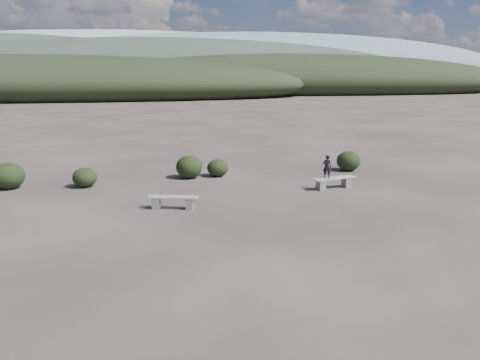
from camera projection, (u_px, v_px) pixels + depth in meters
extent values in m
plane|color=#2E2824|center=(252.00, 247.00, 12.90)|extent=(1200.00, 1200.00, 0.00)
cube|color=slate|center=(156.00, 203.00, 16.56)|extent=(0.33, 0.40, 0.40)
cube|color=slate|center=(190.00, 204.00, 16.47)|extent=(0.33, 0.40, 0.40)
cube|color=gray|center=(173.00, 197.00, 16.46)|extent=(1.84, 0.81, 0.05)
cube|color=slate|center=(321.00, 185.00, 19.22)|extent=(0.34, 0.42, 0.42)
cube|color=slate|center=(346.00, 182.00, 19.71)|extent=(0.34, 0.42, 0.42)
cube|color=gray|center=(334.00, 178.00, 19.41)|extent=(1.95, 0.82, 0.05)
imported|color=black|center=(327.00, 167.00, 19.16)|extent=(0.40, 0.32, 0.96)
ellipsoid|color=black|center=(85.00, 177.00, 19.69)|extent=(1.02, 1.02, 0.83)
ellipsoid|color=black|center=(189.00, 167.00, 21.40)|extent=(1.22, 1.22, 1.05)
ellipsoid|color=black|center=(218.00, 168.00, 21.81)|extent=(1.01, 1.01, 0.81)
ellipsoid|color=black|center=(349.00, 161.00, 23.08)|extent=(1.17, 1.17, 0.98)
ellipsoid|color=black|center=(9.00, 176.00, 19.39)|extent=(1.30, 1.30, 1.10)
ellipsoid|color=black|center=(43.00, 85.00, 94.59)|extent=(110.00, 40.00, 12.00)
ellipsoid|color=black|center=(299.00, 81.00, 123.83)|extent=(120.00, 44.00, 14.00)
ellipsoid|color=#2F382E|center=(163.00, 73.00, 165.48)|extent=(190.00, 64.00, 24.00)
ellipsoid|color=slate|center=(266.00, 67.00, 310.84)|extent=(340.00, 110.00, 44.00)
ellipsoid|color=#979FAA|center=(122.00, 65.00, 389.49)|extent=(460.00, 140.00, 56.00)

